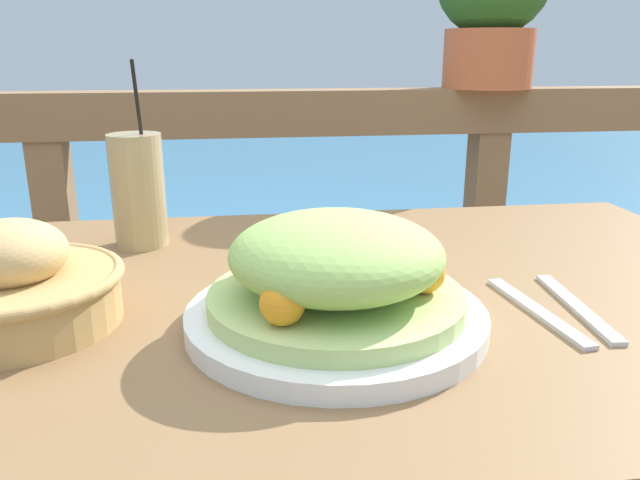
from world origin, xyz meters
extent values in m
cube|color=olive|center=(0.00, 0.00, 0.75)|extent=(1.14, 0.71, 0.04)
cube|color=olive|center=(0.51, 0.29, 0.36)|extent=(0.06, 0.06, 0.73)
cube|color=brown|center=(0.00, 0.63, 0.91)|extent=(2.80, 0.08, 0.09)
cube|color=brown|center=(-0.45, 0.63, 0.43)|extent=(0.07, 0.07, 0.86)
cube|color=brown|center=(0.46, 0.63, 0.43)|extent=(0.07, 0.07, 0.86)
cube|color=teal|center=(0.00, 3.13, 0.20)|extent=(12.00, 4.00, 0.39)
cylinder|color=white|center=(0.00, -0.10, 0.78)|extent=(0.30, 0.30, 0.02)
cylinder|color=#B7D17A|center=(0.00, -0.10, 0.80)|extent=(0.25, 0.25, 0.02)
ellipsoid|color=#9EC660|center=(0.00, -0.10, 0.84)|extent=(0.21, 0.21, 0.08)
sphere|color=orange|center=(0.08, -0.11, 0.83)|extent=(0.04, 0.04, 0.04)
sphere|color=orange|center=(-0.06, -0.03, 0.83)|extent=(0.04, 0.04, 0.04)
sphere|color=orange|center=(-0.06, -0.17, 0.83)|extent=(0.04, 0.04, 0.04)
cylinder|color=tan|center=(-0.23, 0.21, 0.85)|extent=(0.07, 0.07, 0.16)
cylinder|color=black|center=(-0.21, 0.21, 0.91)|extent=(0.01, 0.06, 0.21)
cylinder|color=tan|center=(-0.31, -0.05, 0.79)|extent=(0.20, 0.20, 0.05)
torus|color=tan|center=(-0.31, -0.05, 0.82)|extent=(0.21, 0.21, 0.01)
ellipsoid|color=tan|center=(-0.31, -0.05, 0.84)|extent=(0.11, 0.11, 0.07)
cylinder|color=#B75B38|center=(0.44, 0.63, 1.01)|extent=(0.18, 0.18, 0.12)
cube|color=silver|center=(0.21, -0.09, 0.77)|extent=(0.03, 0.18, 0.00)
cube|color=silver|center=(0.26, -0.09, 0.77)|extent=(0.03, 0.18, 0.00)
camera|label=1|loc=(-0.09, -0.66, 1.03)|focal=35.00mm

